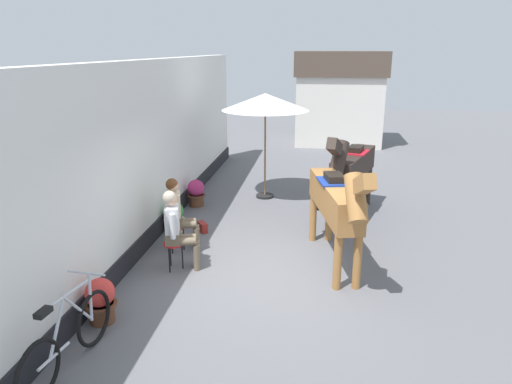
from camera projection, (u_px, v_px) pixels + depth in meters
name	position (u px, v px, depth m)	size (l,w,h in m)	color
ground_plane	(284.00, 214.00, 10.60)	(40.00, 40.00, 0.00)	slate
pub_facade_wall	(149.00, 159.00, 9.06)	(0.34, 14.00, 3.40)	white
distant_cottage	(339.00, 97.00, 18.04)	(3.40, 2.60, 3.50)	silver
seated_visitor_near	(176.00, 226.00, 7.73)	(0.61, 0.48, 1.39)	red
seated_visitor_far	(178.00, 211.00, 8.45)	(0.61, 0.48, 1.39)	red
saddled_horse_near	(337.00, 201.00, 7.77)	(0.92, 2.96, 2.06)	#9E6B38
saddled_horse_far	(352.00, 167.00, 10.04)	(1.19, 2.89, 2.06)	#2D231E
flower_planter_nearest	(101.00, 300.00, 6.32)	(0.43, 0.43, 0.64)	brown
flower_planter_inner_far	(174.00, 216.00, 9.48)	(0.43, 0.43, 0.64)	beige
flower_planter_farthest	(196.00, 192.00, 11.05)	(0.43, 0.43, 0.64)	brown
leaning_bicycle	(68.00, 339.00, 5.35)	(0.50, 1.76, 1.02)	black
cafe_parasol	(265.00, 103.00, 11.10)	(2.10, 2.10, 2.58)	black
satchel_bag	(202.00, 227.00, 9.54)	(0.28, 0.12, 0.20)	maroon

